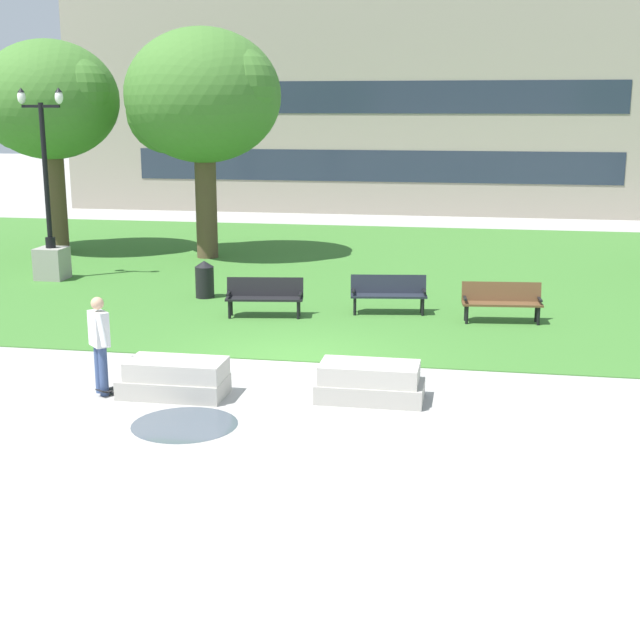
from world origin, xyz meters
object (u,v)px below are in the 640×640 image
at_px(skateboard, 123,386).
at_px(park_bench_near_right, 265,295).
at_px(concrete_block_center, 175,379).
at_px(person_skateboarder, 99,340).
at_px(lamp_post_right, 50,242).
at_px(trash_bin, 205,279).
at_px(park_bench_far_left, 389,292).
at_px(park_bench_near_left, 502,300).
at_px(concrete_block_left, 370,383).

relative_size(skateboard, park_bench_near_right, 0.52).
height_order(concrete_block_center, person_skateboarder, person_skateboarder).
bearing_deg(concrete_block_center, skateboard, 174.57).
relative_size(lamp_post_right, trash_bin, 5.53).
distance_m(concrete_block_center, park_bench_near_right, 5.97).
relative_size(skateboard, trash_bin, 1.01).
bearing_deg(park_bench_far_left, park_bench_near_left, -9.31).
xyz_separation_m(park_bench_near_right, lamp_post_right, (-7.06, 3.42, 0.55)).
bearing_deg(concrete_block_left, trash_bin, 125.16).
height_order(person_skateboarder, lamp_post_right, lamp_post_right).
height_order(person_skateboarder, trash_bin, person_skateboarder).
xyz_separation_m(concrete_block_left, trash_bin, (-5.19, 7.37, 0.20)).
distance_m(concrete_block_center, trash_bin, 7.97).
distance_m(concrete_block_center, park_bench_far_left, 7.42).
relative_size(concrete_block_center, trash_bin, 1.87).
bearing_deg(concrete_block_left, person_skateboarder, -173.91).
height_order(skateboard, park_bench_near_left, park_bench_near_left).
height_order(concrete_block_center, concrete_block_left, same).
relative_size(concrete_block_center, lamp_post_right, 0.34).
relative_size(park_bench_near_left, lamp_post_right, 0.35).
height_order(concrete_block_center, park_bench_near_left, park_bench_near_left).
bearing_deg(concrete_block_center, trash_bin, 103.71).
distance_m(skateboard, park_bench_far_left, 7.80).
distance_m(person_skateboarder, skateboard, 0.95).
distance_m(park_bench_near_right, park_bench_far_left, 2.95).
bearing_deg(lamp_post_right, person_skateboarder, -59.29).
xyz_separation_m(park_bench_near_left, park_bench_near_right, (-5.46, -0.41, 0.00)).
xyz_separation_m(skateboard, lamp_post_right, (-5.94, 9.29, 1.00)).
bearing_deg(concrete_block_left, skateboard, -176.37).
bearing_deg(park_bench_far_left, concrete_block_center, -113.46).
bearing_deg(park_bench_far_left, park_bench_near_right, -163.32).
relative_size(person_skateboarder, park_bench_far_left, 0.92).
xyz_separation_m(lamp_post_right, trash_bin, (5.04, -1.65, -0.58)).
bearing_deg(lamp_post_right, concrete_block_left, -41.40).
relative_size(concrete_block_left, park_bench_near_left, 0.98).
xyz_separation_m(skateboard, park_bench_far_left, (3.94, 6.71, 0.45)).
bearing_deg(park_bench_near_right, concrete_block_center, -91.26).
bearing_deg(park_bench_near_right, trash_bin, 138.66).
bearing_deg(person_skateboarder, concrete_block_center, 5.53).
height_order(concrete_block_center, lamp_post_right, lamp_post_right).
distance_m(person_skateboarder, park_bench_near_right, 6.26).
height_order(person_skateboarder, park_bench_near_right, person_skateboarder).
relative_size(skateboard, lamp_post_right, 0.18).
relative_size(park_bench_near_left, park_bench_far_left, 0.99).
bearing_deg(skateboard, park_bench_far_left, 59.62).
bearing_deg(lamp_post_right, park_bench_near_left, -13.52).
bearing_deg(skateboard, person_skateboarder, -143.72).
xyz_separation_m(concrete_block_center, skateboard, (-0.98, 0.09, -0.22)).
height_order(concrete_block_center, park_bench_near_right, park_bench_near_right).
height_order(person_skateboarder, park_bench_near_left, person_skateboarder).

